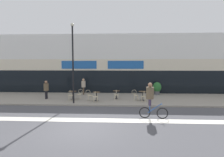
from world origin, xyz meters
TOP-DOWN VIEW (x-y plane):
  - ground_plane at (0.00, 0.00)m, footprint 120.00×120.00m
  - sidewalk_slab at (0.00, 7.25)m, footprint 40.00×5.50m
  - storefront_facade at (0.00, 11.97)m, footprint 40.00×4.06m
  - bike_lane_stripe at (0.00, 1.25)m, footprint 36.00×0.70m
  - bistro_table_0 at (-2.23, 6.48)m, footprint 0.69×0.69m
  - bistro_table_1 at (-0.07, 6.01)m, footprint 0.63×0.63m
  - bistro_table_2 at (1.59, 6.95)m, footprint 0.61×0.61m
  - bistro_table_3 at (3.83, 6.33)m, footprint 0.69×0.69m
  - cafe_chair_0_near at (-2.24, 5.86)m, footprint 0.44×0.59m
  - cafe_chair_0_side at (-1.61, 6.47)m, footprint 0.59×0.44m
  - cafe_chair_1_near at (-0.08, 5.39)m, footprint 0.43×0.59m
  - cafe_chair_1_side at (-0.69, 6.02)m, footprint 0.58×0.42m
  - cafe_chair_2_near at (1.59, 6.33)m, footprint 0.42×0.58m
  - cafe_chair_3_near at (3.84, 5.70)m, footprint 0.45×0.60m
  - cafe_chair_3_side at (3.20, 6.32)m, footprint 0.58×0.42m
  - planter_pot at (5.65, 9.34)m, footprint 0.85×0.85m
  - lamp_post at (-1.75, 5.02)m, footprint 0.26×0.26m
  - cyclist_0 at (3.72, 1.76)m, footprint 1.67×0.55m
  - pedestrian_near_end at (-4.62, 6.56)m, footprint 0.46×0.46m
  - pedestrian_far_end at (-1.82, 9.02)m, footprint 0.48×0.48m

SIDE VIEW (x-z plane):
  - ground_plane at x=0.00m, z-range 0.00..0.00m
  - bike_lane_stripe at x=0.00m, z-range 0.00..0.01m
  - sidewalk_slab at x=0.00m, z-range 0.00..0.12m
  - bistro_table_2 at x=1.59m, z-range 0.27..0.98m
  - bistro_table_0 at x=-2.23m, z-range 0.27..0.98m
  - bistro_table_1 at x=-0.07m, z-range 0.27..1.00m
  - cafe_chair_0_near at x=-2.24m, z-range 0.19..1.09m
  - cafe_chair_0_side at x=-1.61m, z-range 0.19..1.09m
  - cafe_chair_1_near at x=-0.08m, z-range 0.19..1.09m
  - cafe_chair_1_side at x=-0.69m, z-range 0.19..1.09m
  - cafe_chair_2_near at x=1.59m, z-range 0.19..1.09m
  - cafe_chair_3_near at x=3.84m, z-range 0.19..1.09m
  - cafe_chair_3_side at x=3.20m, z-range 0.19..1.09m
  - bistro_table_3 at x=3.83m, z-range 0.28..1.05m
  - planter_pot at x=5.65m, z-range 0.17..1.41m
  - pedestrian_far_end at x=-1.82m, z-range 0.27..1.89m
  - pedestrian_near_end at x=-4.62m, z-range 0.27..1.89m
  - cyclist_0 at x=3.72m, z-range 0.19..2.31m
  - storefront_facade at x=0.00m, z-range -0.02..6.35m
  - lamp_post at x=-1.75m, z-range 0.54..6.74m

